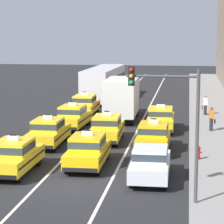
% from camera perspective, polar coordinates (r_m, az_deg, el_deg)
% --- Properties ---
extents(ground_plane, '(160.00, 160.00, 0.00)m').
position_cam_1_polar(ground_plane, '(23.99, -4.26, -8.01)').
color(ground_plane, '#232326').
extents(lane_stripe_left_center, '(0.14, 80.00, 0.01)m').
position_cam_1_polar(lane_stripe_left_center, '(43.47, -0.60, -0.27)').
color(lane_stripe_left_center, silver).
rests_on(lane_stripe_left_center, ground).
extents(lane_stripe_center_right, '(0.14, 80.00, 0.01)m').
position_cam_1_polar(lane_stripe_center_right, '(43.09, 3.61, -0.37)').
color(lane_stripe_center_right, silver).
rests_on(lane_stripe_center_right, ground).
extents(sidewalk_curb, '(4.00, 90.00, 0.15)m').
position_cam_1_polar(sidewalk_curb, '(38.08, 11.41, -1.67)').
color(sidewalk_curb, gray).
rests_on(sidewalk_curb, ground).
extents(taxi_left_nearest, '(1.85, 4.57, 1.96)m').
position_cam_1_polar(taxi_left_nearest, '(26.21, -10.60, -4.68)').
color(taxi_left_nearest, black).
rests_on(taxi_left_nearest, ground).
extents(taxi_left_second, '(1.84, 4.57, 1.96)m').
position_cam_1_polar(taxi_left_second, '(31.97, -6.95, -2.12)').
color(taxi_left_second, black).
rests_on(taxi_left_second, ground).
extents(taxi_left_third, '(1.97, 4.62, 1.96)m').
position_cam_1_polar(taxi_left_third, '(37.33, -4.29, -0.48)').
color(taxi_left_third, black).
rests_on(taxi_left_third, ground).
extents(taxi_left_fourth, '(1.82, 4.56, 1.96)m').
position_cam_1_polar(taxi_left_fourth, '(43.15, -2.99, 0.82)').
color(taxi_left_fourth, black).
rests_on(taxi_left_fourth, ground).
extents(bus_left_fifth, '(2.87, 11.28, 3.22)m').
position_cam_1_polar(bus_left_fifth, '(52.38, -0.88, 3.32)').
color(bus_left_fifth, black).
rests_on(bus_left_fifth, ground).
extents(sedan_left_sixth, '(1.81, 4.32, 1.58)m').
position_cam_1_polar(sedan_left_sixth, '(61.69, 0.49, 3.27)').
color(sedan_left_sixth, black).
rests_on(sedan_left_sixth, ground).
extents(taxi_center_nearest, '(1.88, 4.58, 1.96)m').
position_cam_1_polar(taxi_center_nearest, '(26.95, -2.66, -4.16)').
color(taxi_center_nearest, black).
rests_on(taxi_center_nearest, ground).
extents(taxi_center_second, '(1.93, 4.61, 1.96)m').
position_cam_1_polar(taxi_center_second, '(32.95, -0.56, -1.72)').
color(taxi_center_second, black).
rests_on(taxi_center_second, ground).
extents(box_truck_center_third, '(2.38, 6.99, 3.27)m').
position_cam_1_polar(box_truck_center_third, '(40.82, 1.18, 1.64)').
color(box_truck_center_third, black).
rests_on(box_truck_center_third, ground).
extents(sedan_right_nearest, '(1.80, 4.32, 1.58)m').
position_cam_1_polar(sedan_right_nearest, '(24.68, 4.19, -5.48)').
color(sedan_right_nearest, black).
rests_on(sedan_right_nearest, ground).
extents(taxi_right_second, '(1.87, 4.58, 1.96)m').
position_cam_1_polar(taxi_right_second, '(30.41, 4.54, -2.66)').
color(taxi_right_second, black).
rests_on(taxi_right_second, ground).
extents(taxi_right_third, '(1.88, 4.59, 1.96)m').
position_cam_1_polar(taxi_right_third, '(36.50, 5.32, -0.71)').
color(taxi_right_third, black).
rests_on(taxi_right_third, ground).
extents(pedestrian_near_crosswalk, '(0.47, 0.24, 1.61)m').
position_cam_1_polar(pedestrian_near_crosswalk, '(42.94, 10.11, 0.75)').
color(pedestrian_near_crosswalk, '#23232D').
rests_on(pedestrian_near_crosswalk, sidewalk_curb).
extents(pedestrian_mid_block, '(0.47, 0.24, 1.66)m').
position_cam_1_polar(pedestrian_mid_block, '(36.30, 10.78, -0.72)').
color(pedestrian_mid_block, '#23232D').
rests_on(pedestrian_mid_block, sidewalk_curb).
extents(fire_hydrant, '(0.36, 0.22, 0.73)m').
position_cam_1_polar(fire_hydrant, '(28.32, 9.39, -4.31)').
color(fire_hydrant, red).
rests_on(fire_hydrant, sidewalk_curb).
extents(traffic_light_pole, '(2.87, 0.33, 5.58)m').
position_cam_1_polar(traffic_light_pole, '(20.63, 6.64, 0.05)').
color(traffic_light_pole, '#47474C').
rests_on(traffic_light_pole, ground).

